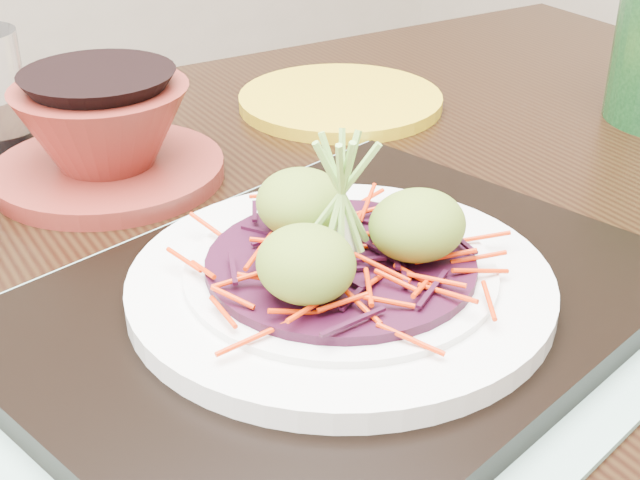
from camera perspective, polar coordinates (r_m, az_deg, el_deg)
dining_table at (r=0.60m, az=-4.11°, el=-12.17°), size 1.35×0.95×0.81m
placemat at (r=0.51m, az=1.29°, el=-5.20°), size 0.47×0.40×0.00m
serving_tray at (r=0.50m, az=1.30°, el=-4.26°), size 0.41×0.34×0.02m
white_plate at (r=0.50m, az=1.32°, el=-2.70°), size 0.24×0.24×0.02m
cabbage_bed at (r=0.49m, az=1.34°, el=-1.50°), size 0.15×0.15×0.01m
carrot_julienne at (r=0.49m, az=1.35°, el=-0.76°), size 0.18×0.18×0.01m
guacamole_scoops at (r=0.48m, az=1.41°, el=0.65°), size 0.13×0.11×0.04m
scallion_garnish at (r=0.47m, az=1.39°, el=2.61°), size 0.05×0.05×0.08m
terracotta_bowl_set at (r=0.69m, az=-13.60°, el=6.34°), size 0.20×0.20×0.07m
yellow_plate at (r=0.83m, az=1.32°, el=8.92°), size 0.23×0.23×0.01m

